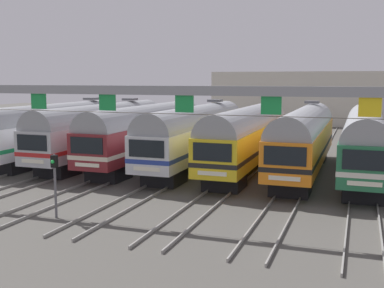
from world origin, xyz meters
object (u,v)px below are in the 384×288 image
(commuter_train_white, at_px, (60,128))
(yard_signal_mast, at_px, (55,174))
(commuter_train_stainless, at_px, (103,129))
(commuter_train_orange, at_px, (304,137))
(commuter_train_yellow, at_px, (248,135))
(commuter_train_green, at_px, (365,139))
(catenary_gantry, at_px, (108,107))
(commuter_train_silver, at_px, (196,133))
(commuter_train_maroon, at_px, (148,131))

(commuter_train_white, xyz_separation_m, yard_signal_mast, (10.18, -15.19, -0.47))
(commuter_train_stainless, height_order, commuter_train_orange, same)
(commuter_train_stainless, xyz_separation_m, commuter_train_yellow, (12.21, -0.00, -0.00))
(commuter_train_white, bearing_deg, commuter_train_stainless, 0.00)
(commuter_train_yellow, distance_m, commuter_train_green, 8.14)
(commuter_train_yellow, distance_m, commuter_train_orange, 4.07)
(commuter_train_white, distance_m, catenary_gantry, 18.41)
(commuter_train_white, height_order, commuter_train_orange, same)
(commuter_train_silver, bearing_deg, commuter_train_green, 0.00)
(commuter_train_stainless, bearing_deg, commuter_train_maroon, -0.06)
(commuter_train_stainless, height_order, commuter_train_green, same)
(commuter_train_yellow, height_order, yard_signal_mast, commuter_train_yellow)
(commuter_train_orange, xyz_separation_m, catenary_gantry, (-8.14, -13.50, 2.74))
(commuter_train_maroon, xyz_separation_m, commuter_train_orange, (12.21, 0.00, 0.00))
(commuter_train_silver, height_order, commuter_train_orange, same)
(commuter_train_stainless, bearing_deg, commuter_train_white, 180.00)
(commuter_train_orange, height_order, yard_signal_mast, commuter_train_orange)
(commuter_train_maroon, distance_m, commuter_train_silver, 4.07)
(commuter_train_white, bearing_deg, commuter_train_silver, 0.00)
(catenary_gantry, bearing_deg, commuter_train_yellow, 73.21)
(commuter_train_silver, relative_size, commuter_train_green, 1.00)
(commuter_train_white, height_order, commuter_train_stainless, same)
(commuter_train_white, relative_size, commuter_train_silver, 1.00)
(commuter_train_stainless, xyz_separation_m, commuter_train_silver, (8.14, 0.00, 0.00))
(commuter_train_maroon, bearing_deg, commuter_train_stainless, 179.94)
(commuter_train_orange, distance_m, commuter_train_green, 4.07)
(catenary_gantry, bearing_deg, yard_signal_mast, -140.21)
(commuter_train_stainless, distance_m, commuter_train_silver, 8.14)
(commuter_train_maroon, distance_m, commuter_train_yellow, 8.14)
(yard_signal_mast, bearing_deg, commuter_train_white, 123.81)
(commuter_train_stainless, distance_m, commuter_train_green, 20.35)
(yard_signal_mast, bearing_deg, catenary_gantry, 39.79)
(commuter_train_silver, xyz_separation_m, catenary_gantry, (0.00, -13.50, 2.74))
(commuter_train_orange, bearing_deg, commuter_train_maroon, -179.98)
(commuter_train_silver, bearing_deg, commuter_train_stainless, 180.00)
(commuter_train_white, distance_m, commuter_train_silver, 12.21)
(catenary_gantry, bearing_deg, commuter_train_silver, 90.00)
(commuter_train_white, distance_m, commuter_train_stainless, 4.07)
(commuter_train_green, xyz_separation_m, yard_signal_mast, (-14.25, -15.19, -0.47))
(commuter_train_maroon, height_order, catenary_gantry, catenary_gantry)
(commuter_train_stainless, distance_m, commuter_train_maroon, 4.07)
(commuter_train_white, relative_size, commuter_train_orange, 1.00)
(commuter_train_orange, bearing_deg, catenary_gantry, -121.09)
(yard_signal_mast, bearing_deg, commuter_train_maroon, 97.63)
(commuter_train_white, distance_m, yard_signal_mast, 18.29)
(commuter_train_green, bearing_deg, commuter_train_maroon, -179.98)
(commuter_train_silver, bearing_deg, yard_signal_mast, -97.63)
(commuter_train_silver, relative_size, commuter_train_yellow, 1.00)
(commuter_train_yellow, bearing_deg, commuter_train_orange, 0.06)
(commuter_train_white, height_order, catenary_gantry, catenary_gantry)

